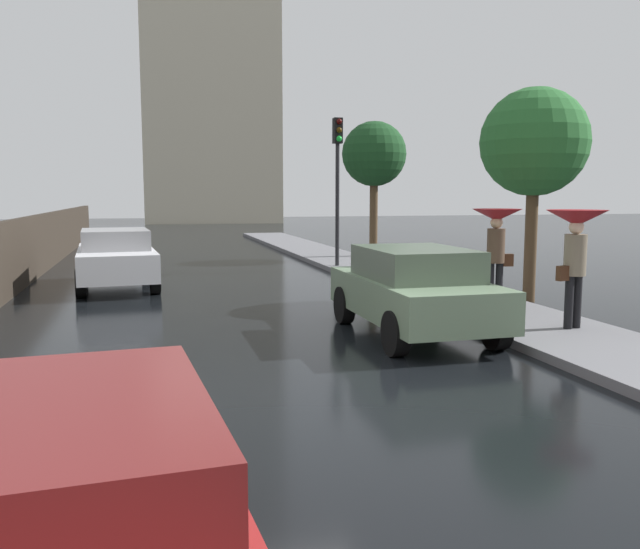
# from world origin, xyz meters

# --- Properties ---
(ground) EXTENTS (120.00, 120.00, 0.00)m
(ground) POSITION_xyz_m (0.00, 0.00, 0.00)
(ground) COLOR black
(car_white_near_kerb) EXTENTS (2.09, 4.49, 1.45)m
(car_white_near_kerb) POSITION_xyz_m (-2.02, 10.03, 0.76)
(car_white_near_kerb) COLOR silver
(car_white_near_kerb) RESTS_ON ground
(car_red_mid_road) EXTENTS (1.97, 4.01, 1.34)m
(car_red_mid_road) POSITION_xyz_m (-1.73, -3.84, 0.71)
(car_red_mid_road) COLOR maroon
(car_red_mid_road) RESTS_ON ground
(car_green_far_ahead) EXTENTS (1.82, 3.84, 1.44)m
(car_green_far_ahead) POSITION_xyz_m (2.94, 2.93, 0.77)
(car_green_far_ahead) COLOR slate
(car_green_far_ahead) RESTS_ON ground
(pedestrian_with_umbrella_near) EXTENTS (0.94, 0.94, 1.89)m
(pedestrian_with_umbrella_near) POSITION_xyz_m (5.23, 4.37, 1.62)
(pedestrian_with_umbrella_near) COLOR black
(pedestrian_with_umbrella_near) RESTS_ON sidewalk_strip
(pedestrian_with_umbrella_far) EXTENTS (0.96, 0.96, 1.92)m
(pedestrian_with_umbrella_far) POSITION_xyz_m (5.39, 2.18, 1.66)
(pedestrian_with_umbrella_far) COLOR black
(pedestrian_with_umbrella_far) RESTS_ON sidewalk_strip
(traffic_light) EXTENTS (0.26, 0.39, 4.43)m
(traffic_light) POSITION_xyz_m (4.35, 12.24, 3.20)
(traffic_light) COLOR black
(traffic_light) RESTS_ON sidewalk_strip
(street_tree_near) EXTENTS (2.27, 2.27, 4.54)m
(street_tree_near) POSITION_xyz_m (6.69, 5.49, 3.37)
(street_tree_near) COLOR #4C3823
(street_tree_near) RESTS_ON ground
(street_tree_mid) EXTENTS (2.26, 2.26, 4.84)m
(street_tree_mid) POSITION_xyz_m (6.52, 15.12, 3.67)
(street_tree_mid) COLOR #4C3823
(street_tree_mid) RESTS_ON ground
(distant_tower) EXTENTS (11.43, 12.10, 32.35)m
(distant_tower) POSITION_xyz_m (4.35, 50.75, 16.17)
(distant_tower) COLOR beige
(distant_tower) RESTS_ON ground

